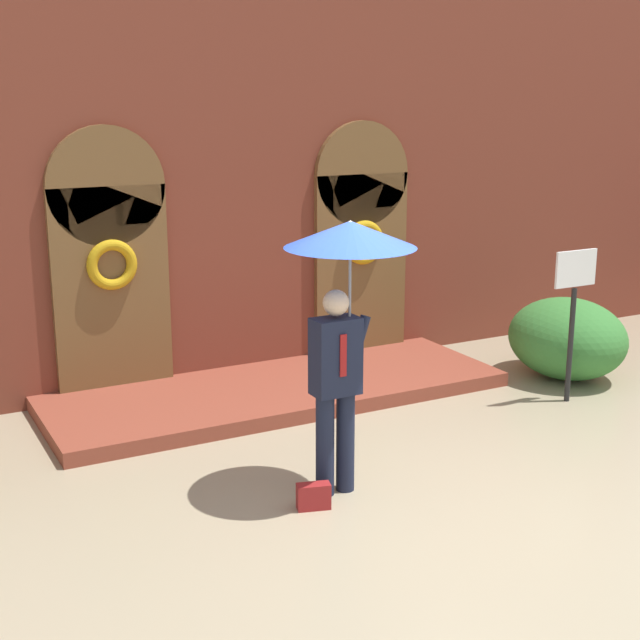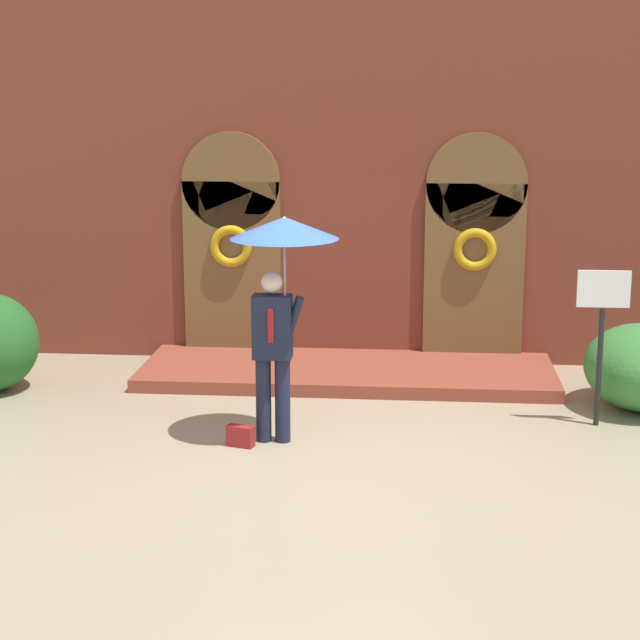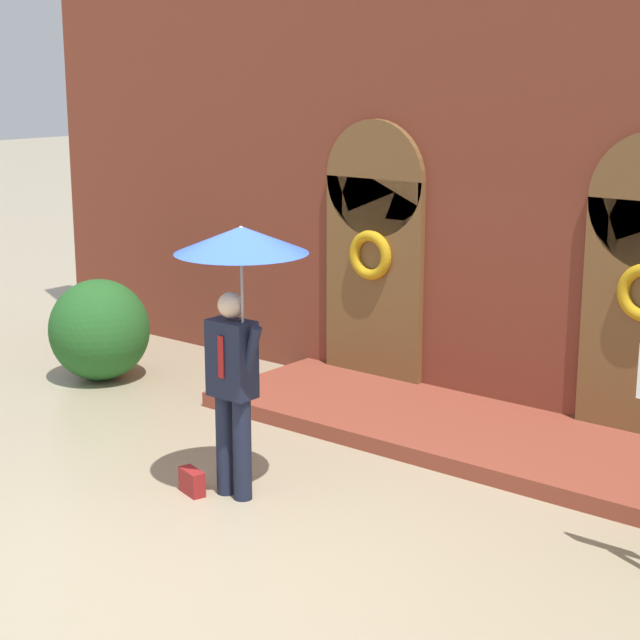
% 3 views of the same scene
% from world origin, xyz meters
% --- Properties ---
extents(ground_plane, '(80.00, 80.00, 0.00)m').
position_xyz_m(ground_plane, '(0.00, 0.00, 0.00)').
color(ground_plane, tan).
extents(building_facade, '(14.00, 2.30, 5.60)m').
position_xyz_m(building_facade, '(-0.00, 4.15, 2.68)').
color(building_facade, brown).
rests_on(building_facade, ground).
extents(person_with_umbrella, '(1.10, 1.10, 2.36)m').
position_xyz_m(person_with_umbrella, '(-0.52, 0.58, 1.91)').
color(person_with_umbrella, '#191E33').
rests_on(person_with_umbrella, ground).
extents(handbag, '(0.30, 0.19, 0.22)m').
position_xyz_m(handbag, '(-0.93, 0.38, 0.11)').
color(handbag, maroon).
rests_on(handbag, ground).
extents(sign_post, '(0.56, 0.06, 1.72)m').
position_xyz_m(sign_post, '(2.84, 1.42, 1.16)').
color(sign_post, black).
rests_on(sign_post, ground).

